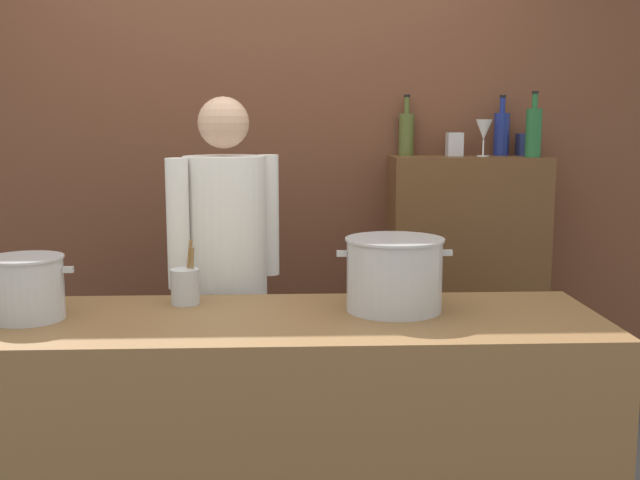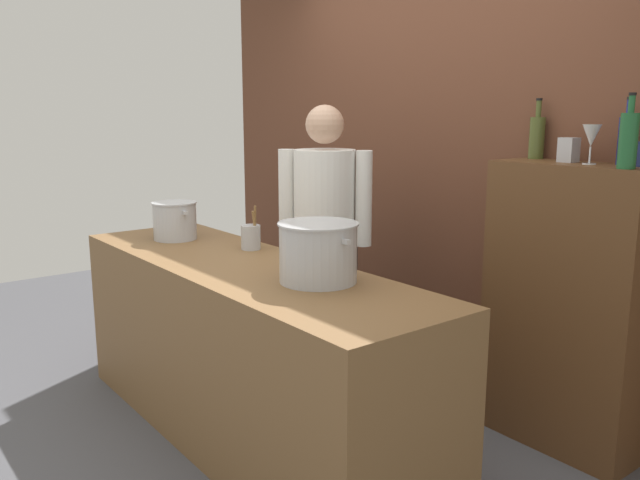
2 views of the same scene
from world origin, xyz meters
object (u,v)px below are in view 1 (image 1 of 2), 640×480
Objects in this scene: wine_glass_tall at (484,131)px; spice_tin_silver at (454,144)px; chef at (226,265)px; stockpot_large at (394,274)px; wine_bottle_green at (534,132)px; stockpot_small at (26,288)px; wine_bottle_cobalt at (502,133)px; spice_tin_navy at (525,145)px; wine_bottle_olive at (406,133)px; utensil_crock at (185,286)px.

spice_tin_silver is at bearing 161.67° from wine_glass_tall.
chef is 4.08× the size of stockpot_large.
wine_bottle_green is 1.74× the size of wine_glass_tall.
stockpot_small is (-1.25, -0.07, -0.02)m from stockpot_large.
wine_bottle_cobalt is (1.33, 0.65, 0.54)m from chef.
wine_glass_tall is (0.58, 1.10, 0.48)m from stockpot_large.
spice_tin_navy is (0.23, 0.08, -0.07)m from wine_glass_tall.
spice_tin_silver is (1.08, 0.60, 0.48)m from chef.
wine_bottle_cobalt is at bearing 59.64° from stockpot_large.
wine_bottle_olive reaches higher than stockpot_large.
stockpot_small is at bearing 7.73° from chef.
spice_tin_navy reaches higher than stockpot_small.
chef is 5.23× the size of stockpot_small.
spice_tin_navy is (0.59, -0.04, -0.06)m from wine_bottle_olive.
wine_bottle_cobalt is (0.70, 1.19, 0.47)m from stockpot_large.
chef reaches higher than stockpot_small.
utensil_crock is 1.94m from spice_tin_navy.
stockpot_small is 2.46m from spice_tin_navy.
spice_tin_silver is (-0.25, -0.05, -0.06)m from wine_bottle_cobalt.
wine_bottle_cobalt is (1.45, 1.07, 0.53)m from utensil_crock.
spice_tin_silver is at bearing 158.54° from wine_bottle_green.
stockpot_small is 1.02× the size of wine_bottle_green.
wine_bottle_olive reaches higher than stockpot_small.
wine_glass_tall is at bearing 61.99° from stockpot_large.
wine_glass_tall is at bearing -18.85° from wine_bottle_olive.
stockpot_small is 2.23m from wine_glass_tall.
wine_glass_tall is 1.56× the size of spice_tin_silver.
wine_bottle_olive reaches higher than spice_tin_navy.
wine_bottle_cobalt is 0.15m from wine_glass_tall.
utensil_crock is at bearing -131.67° from wine_bottle_olive.
wine_bottle_green reaches higher than spice_tin_navy.
chef is 1.58m from wine_bottle_cobalt.
spice_tin_navy is at bearing 5.69° from spice_tin_silver.
wine_glass_tall is (0.36, -0.12, 0.01)m from wine_bottle_olive.
wine_bottle_green reaches higher than wine_bottle_olive.
wine_glass_tall reaches higher than utensil_crock.
wine_bottle_green reaches higher than chef.
wine_bottle_green is at bearing 161.19° from chef.
stockpot_large is 3.75× the size of spice_tin_navy.
spice_tin_navy is (0.02, 0.17, -0.07)m from wine_bottle_green.
stockpot_small is (-0.62, -0.61, 0.04)m from chef.
wine_glass_tall is at bearing 167.84° from chef.
wine_bottle_green is at bearing -21.46° from spice_tin_silver.
wine_bottle_green is at bearing 27.63° from stockpot_small.
wine_glass_tall is 0.15m from spice_tin_silver.
wine_bottle_cobalt is 1.66× the size of wine_glass_tall.
spice_tin_silver is at bearing 172.23° from chef.
wine_bottle_olive is at bearing 160.85° from spice_tin_silver.
spice_tin_silver is at bearing -19.15° from wine_bottle_olive.
utensil_crock is (0.51, 0.20, -0.04)m from stockpot_small.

